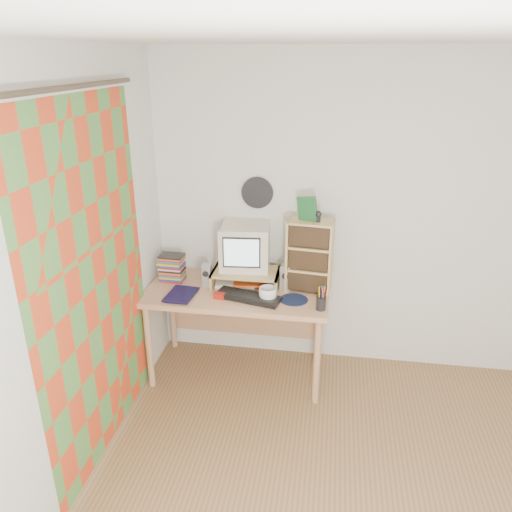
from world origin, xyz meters
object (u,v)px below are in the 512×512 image
(crt_monitor, at_px, (245,248))
(keyboard, at_px, (248,297))
(mug, at_px, (268,294))
(diary, at_px, (169,292))
(desk, at_px, (239,302))
(dvd_stack, at_px, (172,265))
(cd_rack, at_px, (310,256))

(crt_monitor, bearing_deg, keyboard, -80.59)
(crt_monitor, distance_m, mug, 0.44)
(diary, bearing_deg, keyboard, 6.64)
(desk, xyz_separation_m, diary, (-0.50, -0.23, 0.16))
(desk, height_order, diary, diary)
(mug, bearing_deg, desk, 140.89)
(keyboard, bearing_deg, dvd_stack, 174.62)
(keyboard, bearing_deg, desk, 132.19)
(crt_monitor, relative_size, keyboard, 0.75)
(desk, distance_m, diary, 0.57)
(crt_monitor, height_order, mug, crt_monitor)
(desk, xyz_separation_m, mug, (0.26, -0.21, 0.19))
(desk, distance_m, dvd_stack, 0.61)
(keyboard, relative_size, mug, 3.61)
(crt_monitor, distance_m, keyboard, 0.41)
(desk, height_order, dvd_stack, dvd_stack)
(crt_monitor, xyz_separation_m, diary, (-0.53, -0.31, -0.27))
(keyboard, bearing_deg, mug, 12.57)
(desk, relative_size, crt_monitor, 3.83)
(keyboard, relative_size, cd_rack, 0.87)
(dvd_stack, xyz_separation_m, diary, (0.05, -0.26, -0.11))
(desk, bearing_deg, diary, -155.33)
(dvd_stack, distance_m, mug, 0.84)
(keyboard, distance_m, mug, 0.15)
(keyboard, xyz_separation_m, cd_rack, (0.43, 0.22, 0.26))
(keyboard, relative_size, diary, 1.98)
(keyboard, height_order, mug, mug)
(crt_monitor, relative_size, cd_rack, 0.66)
(cd_rack, bearing_deg, diary, -159.98)
(crt_monitor, bearing_deg, dvd_stack, -179.44)
(mug, bearing_deg, cd_rack, 38.84)
(keyboard, bearing_deg, crt_monitor, 118.73)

